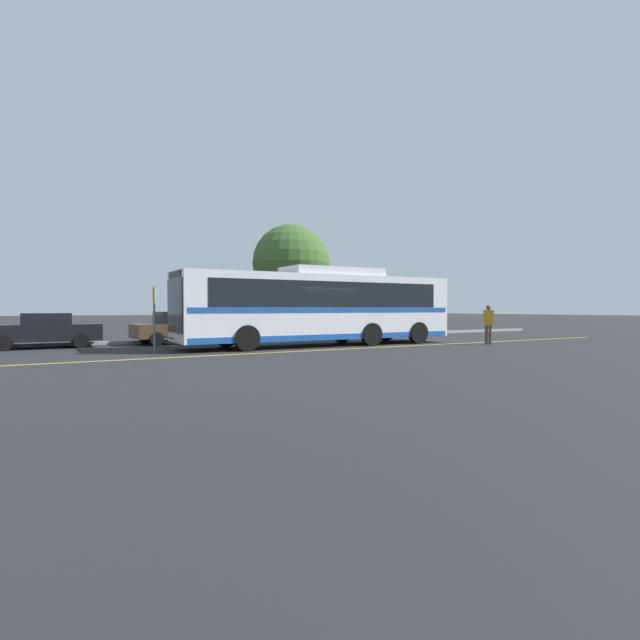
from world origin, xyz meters
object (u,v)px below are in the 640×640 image
at_px(parked_car_1, 178,328).
at_px(tree_0, 291,263).
at_px(pedestrian_0, 488,322).
at_px(parked_car_0, 44,330).
at_px(bus_stop_sign, 154,311).
at_px(transit_bus, 320,306).

relative_size(parked_car_1, tree_0, 0.61).
relative_size(pedestrian_0, tree_0, 0.27).
xyz_separation_m(parked_car_0, parked_car_1, (5.42, -0.19, 0.01)).
xyz_separation_m(pedestrian_0, bus_stop_sign, (-14.18, 2.78, 0.50)).
height_order(parked_car_0, parked_car_1, parked_car_1).
xyz_separation_m(transit_bus, parked_car_0, (-10.59, 4.43, -1.02)).
bearing_deg(pedestrian_0, parked_car_0, 13.48).
height_order(pedestrian_0, bus_stop_sign, bus_stop_sign).
bearing_deg(parked_car_0, pedestrian_0, -113.58).
xyz_separation_m(transit_bus, bus_stop_sign, (-7.22, -0.49, -0.23)).
distance_m(parked_car_0, bus_stop_sign, 6.02).
height_order(parked_car_1, pedestrian_0, pedestrian_0).
distance_m(parked_car_0, pedestrian_0, 19.17).
bearing_deg(bus_stop_sign, parked_car_1, -22.62).
bearing_deg(tree_0, bus_stop_sign, -138.98).
xyz_separation_m(parked_car_1, pedestrian_0, (12.12, -7.52, 0.29)).
distance_m(transit_bus, parked_car_1, 6.76).
bearing_deg(parked_car_1, tree_0, 112.64).
distance_m(transit_bus, bus_stop_sign, 7.24).
bearing_deg(pedestrian_0, transit_bus, 11.99).
height_order(parked_car_0, pedestrian_0, pedestrian_0).
xyz_separation_m(transit_bus, parked_car_1, (-5.16, 4.24, -1.02)).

